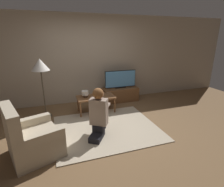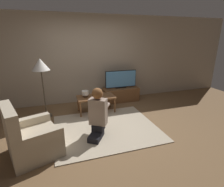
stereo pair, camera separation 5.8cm
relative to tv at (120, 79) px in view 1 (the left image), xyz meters
The scene contains 10 objects.
ground_plane 1.96m from the tv, 121.05° to the right, with size 10.00×10.00×0.00m, color brown.
wall_back 1.17m from the tv, 158.82° to the left, with size 10.00×0.06×2.60m.
rug 1.96m from the tv, 121.05° to the right, with size 2.22×1.90×0.02m.
tv_stand 0.49m from the tv, 90.00° to the right, with size 1.12×0.42×0.43m.
tv is the anchor object (origin of this frame).
coffee_table 1.17m from the tv, 146.56° to the right, with size 0.99×0.52×0.45m.
floor_lamp 2.35m from the tv, 167.35° to the right, with size 0.42×0.42×1.48m.
armchair 3.19m from the tv, 139.49° to the right, with size 1.00×1.02×0.94m.
person_kneeling 2.17m from the tv, 122.91° to the right, with size 0.62×0.77×1.01m.
table_lamp 1.36m from the tv, 154.47° to the right, with size 0.18×0.18×0.17m.
Camera 1 is at (-1.01, -3.35, 1.94)m, focal length 28.00 mm.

